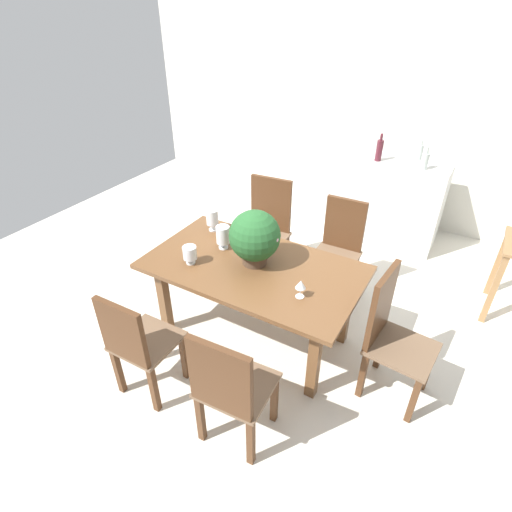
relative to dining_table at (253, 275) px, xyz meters
The scene contains 17 objects.
ground_plane 0.69m from the dining_table, 90.00° to the left, with size 7.04×7.04×0.00m, color silver.
back_wall 2.93m from the dining_table, 90.00° to the left, with size 6.40×0.10×2.60m, color silver.
dining_table is the anchor object (origin of this frame).
chair_foot_end 1.12m from the dining_table, ahead, with size 0.48×0.46×1.03m.
chair_far_left 1.03m from the dining_table, 112.53° to the left, with size 0.50×0.44×1.03m.
chair_near_right 1.03m from the dining_table, 67.56° to the right, with size 0.47×0.45×0.97m.
chair_near_left 1.02m from the dining_table, 112.18° to the right, with size 0.42×0.43×0.92m.
chair_far_right 1.03m from the dining_table, 68.10° to the left, with size 0.43×0.46×0.98m.
flower_centerpiece 0.34m from the dining_table, 102.70° to the left, with size 0.40×0.40×0.45m.
crystal_vase_left 0.71m from the dining_table, 153.40° to the left, with size 0.11×0.11×0.20m.
crystal_vase_center_near 0.53m from the dining_table, 153.58° to the right, with size 0.11×0.11×0.15m.
crystal_vase_right 0.43m from the dining_table, 164.18° to the left, with size 0.11×0.11×0.20m.
wine_glass 0.55m from the dining_table, 19.19° to the right, with size 0.07×0.07×0.14m.
kitchen_counter 2.31m from the dining_table, 80.28° to the left, with size 1.41×0.55×0.99m, color silver.
wine_bottle_tall 2.31m from the dining_table, 68.81° to the left, with size 0.07×0.07×0.24m.
wine_bottle_clear 2.52m from the dining_table, 73.43° to the left, with size 0.07×0.07×0.22m.
wine_bottle_amber 2.20m from the dining_table, 81.10° to the left, with size 0.07×0.07×0.30m.
Camera 1 is at (1.35, -2.51, 2.56)m, focal length 28.40 mm.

